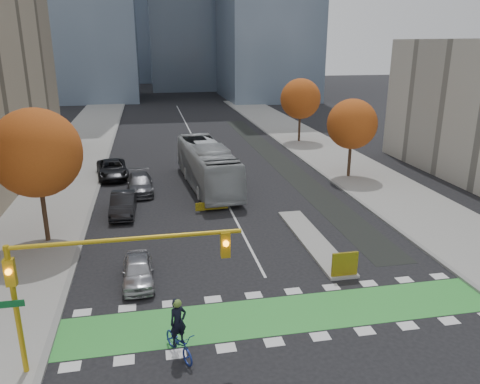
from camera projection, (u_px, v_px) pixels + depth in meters
name	position (u px, v px, depth m)	size (l,w,h in m)	color
ground	(294.00, 334.00, 19.73)	(300.00, 300.00, 0.00)	black
sidewalk_west	(48.00, 201.00, 35.91)	(7.00, 120.00, 0.15)	gray
sidewalk_east	(374.00, 182.00, 40.86)	(7.00, 120.00, 0.15)	gray
curb_west	(95.00, 198.00, 36.55)	(0.30, 120.00, 0.16)	gray
curb_east	(336.00, 184.00, 40.22)	(0.30, 120.00, 0.16)	gray
bike_crossing	(284.00, 314.00, 21.13)	(20.00, 3.00, 0.01)	green
centre_line	(196.00, 143.00, 57.09)	(0.15, 70.00, 0.01)	silver
bike_lane_paint	(277.00, 159.00, 49.12)	(2.50, 50.00, 0.01)	black
median_island	(313.00, 240.00, 28.84)	(1.60, 10.00, 0.16)	gray
hazard_board	(345.00, 264.00, 24.14)	(1.40, 0.12, 1.30)	yellow
tree_west	(36.00, 153.00, 27.01)	(5.20, 5.20, 8.22)	#332114
tree_east_near	(352.00, 124.00, 40.99)	(4.40, 4.40, 7.08)	#332114
tree_east_far	(300.00, 99.00, 55.91)	(4.80, 4.80, 7.65)	#332114
traffic_signal_west	(88.00, 270.00, 16.56)	(8.53, 0.56, 5.20)	#BF9914
cyclist	(179.00, 337.00, 18.11)	(1.54, 2.27, 2.48)	navy
bus	(207.00, 165.00, 39.34)	(3.07, 13.14, 3.66)	#ACB1B4
parked_car_a	(138.00, 271.00, 23.73)	(1.59, 3.96, 1.35)	#A5A5AA
parked_car_b	(123.00, 204.00, 33.15)	(1.64, 4.71, 1.55)	black
parked_car_c	(140.00, 184.00, 38.05)	(2.05, 5.05, 1.47)	#4E4E53
parked_car_d	(112.00, 169.00, 42.24)	(2.60, 5.63, 1.57)	black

